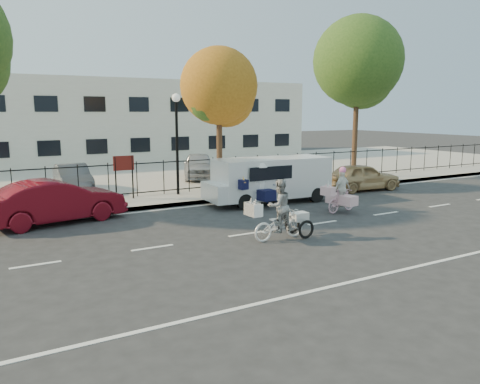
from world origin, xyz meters
TOP-DOWN VIEW (x-y plane):
  - ground at (0.00, 0.00)m, footprint 120.00×120.00m
  - road_markings at (0.00, 0.00)m, footprint 60.00×9.52m
  - curb at (0.00, 5.05)m, footprint 60.00×0.10m
  - sidewalk at (0.00, 6.10)m, footprint 60.00×2.20m
  - parking_lot at (0.00, 15.00)m, footprint 60.00×15.60m
  - iron_fence at (0.00, 7.20)m, footprint 58.00×0.06m
  - building at (0.00, 25.00)m, footprint 34.00×10.00m
  - lamppost at (0.50, 6.80)m, footprint 0.36×0.36m
  - street_sign at (-1.85, 6.80)m, footprint 0.85×0.06m
  - zebra_trike at (0.57, -0.98)m, footprint 2.09×0.80m
  - unicorn_bike at (4.67, 0.98)m, footprint 1.74×1.23m
  - bull_bike at (2.47, 3.20)m, footprint 1.99×1.37m
  - white_van at (3.38, 3.88)m, footprint 5.29×2.00m
  - red_sedan at (-4.85, 4.43)m, footprint 4.71×2.39m
  - gold_sedan at (8.88, 4.32)m, footprint 3.94×1.90m
  - lot_car_c at (-3.37, 9.80)m, footprint 1.38×3.76m
  - lot_car_d at (3.41, 10.98)m, footprint 3.00×4.32m
  - tree_mid at (3.39, 8.26)m, footprint 3.70×3.70m
  - tree_east at (11.28, 7.36)m, footprint 4.79×4.79m

SIDE VIEW (x-z plane):
  - ground at x=0.00m, z-range 0.00..0.00m
  - road_markings at x=0.00m, z-range 0.00..0.01m
  - curb at x=0.00m, z-range 0.00..0.15m
  - sidewalk at x=0.00m, z-range 0.00..0.15m
  - parking_lot at x=0.00m, z-range 0.00..0.15m
  - unicorn_bike at x=4.67m, z-range -0.22..1.49m
  - gold_sedan at x=8.88m, z-range 0.00..1.30m
  - zebra_trike at x=0.57m, z-range -0.21..1.59m
  - bull_bike at x=2.47m, z-range -0.18..1.64m
  - red_sedan at x=-4.85m, z-range 0.00..1.48m
  - lot_car_c at x=-3.37m, z-range 0.15..1.38m
  - lot_car_d at x=3.41m, z-range 0.15..1.52m
  - iron_fence at x=0.00m, z-range 0.15..1.65m
  - white_van at x=3.38m, z-range 0.10..1.95m
  - street_sign at x=-1.85m, z-range 0.52..2.32m
  - building at x=0.00m, z-range 0.00..6.00m
  - lamppost at x=0.50m, z-range 0.95..5.28m
  - tree_mid at x=3.39m, z-range 1.35..8.13m
  - tree_east at x=11.28m, z-range 1.76..10.55m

